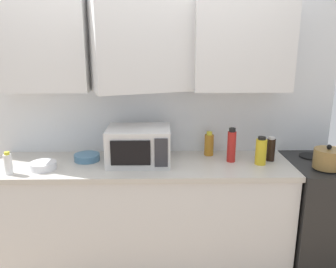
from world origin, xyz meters
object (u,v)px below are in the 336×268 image
object	(u,v)px
kettle	(328,159)
bottle_white_jar	(8,164)
bottle_yellow_mustard	(261,151)
bottle_amber_vinegar	(209,144)
bowl_mixing_large	(43,166)
bottle_soy_dark	(271,149)
microwave	(139,145)
stove_range	(332,214)
bowl_ceramic_small	(87,157)
bottle_red_sauce	(232,146)

from	to	relation	value
kettle	bottle_white_jar	xyz separation A→B (m)	(-2.31, -0.05, -0.01)
bottle_yellow_mustard	bottle_amber_vinegar	bearing A→B (deg)	148.21
kettle	bowl_mixing_large	distance (m)	2.10
bottle_white_jar	bottle_soy_dark	distance (m)	1.97
bottle_white_jar	bowl_mixing_large	xyz separation A→B (m)	(0.21, 0.09, -0.05)
microwave	bottle_yellow_mustard	bearing A→B (deg)	-2.99
stove_range	bowl_ceramic_small	size ratio (longest dim) A/B	4.55
bottle_white_jar	bowl_ceramic_small	bearing A→B (deg)	29.64
bottle_red_sauce	bottle_yellow_mustard	distance (m)	0.23
bottle_amber_vinegar	bowl_ceramic_small	size ratio (longest dim) A/B	1.00
kettle	bottle_white_jar	distance (m)	2.31
stove_range	bowl_mixing_large	size ratio (longest dim) A/B	4.72
stove_range	bowl_ceramic_small	xyz separation A→B (m)	(-1.98, 0.09, 0.47)
bottle_soy_dark	bottle_white_jar	bearing A→B (deg)	-172.62
kettle	microwave	distance (m)	1.41
microwave	bottle_white_jar	size ratio (longest dim) A/B	2.88
kettle	bowl_mixing_large	world-z (taller)	kettle
stove_range	bottle_soy_dark	world-z (taller)	bottle_soy_dark
bottle_soy_dark	bottle_amber_vinegar	size ratio (longest dim) A/B	0.97
bottle_yellow_mustard	bowl_ceramic_small	size ratio (longest dim) A/B	1.09
bottle_yellow_mustard	bowl_mixing_large	bearing A→B (deg)	-177.22
stove_range	bowl_ceramic_small	distance (m)	2.04
bottle_white_jar	bottle_amber_vinegar	size ratio (longest dim) A/B	0.83
kettle	bottle_soy_dark	world-z (taller)	bottle_soy_dark
microwave	bottle_white_jar	distance (m)	0.94
kettle	bottle_white_jar	size ratio (longest dim) A/B	1.23
bottle_yellow_mustard	bowl_ceramic_small	bearing A→B (deg)	175.38
bowl_ceramic_small	bowl_mixing_large	xyz separation A→B (m)	(-0.28, -0.19, 0.00)
bottle_yellow_mustard	bowl_ceramic_small	world-z (taller)	bottle_yellow_mustard
bottle_red_sauce	bowl_mixing_large	bearing A→B (deg)	-174.19
stove_range	microwave	bearing A→B (deg)	178.89
bottle_yellow_mustard	bottle_amber_vinegar	world-z (taller)	bottle_yellow_mustard
kettle	bottle_amber_vinegar	size ratio (longest dim) A/B	1.02
stove_range	bottle_red_sauce	size ratio (longest dim) A/B	3.36
bottle_soy_dark	bottle_amber_vinegar	bearing A→B (deg)	162.60
bottle_white_jar	bottle_red_sauce	distance (m)	1.65
bowl_mixing_large	bottle_soy_dark	bearing A→B (deg)	5.26
bottle_yellow_mustard	bowl_mixing_large	world-z (taller)	bottle_yellow_mustard
stove_range	kettle	size ratio (longest dim) A/B	4.46
bottle_red_sauce	bottle_amber_vinegar	size ratio (longest dim) A/B	1.36
bottle_amber_vinegar	bowl_mixing_large	distance (m)	1.31
bottle_white_jar	bottle_red_sauce	xyz separation A→B (m)	(1.63, 0.24, 0.05)
bottle_red_sauce	bottle_yellow_mustard	world-z (taller)	bottle_red_sauce
bottle_soy_dark	bottle_yellow_mustard	xyz separation A→B (m)	(-0.10, -0.08, 0.01)
microwave	bottle_yellow_mustard	world-z (taller)	microwave
bottle_red_sauce	bowl_mixing_large	size ratio (longest dim) A/B	1.41
bottle_soy_dark	bowl_ceramic_small	bearing A→B (deg)	178.87
bottle_white_jar	bottle_amber_vinegar	world-z (taller)	bottle_amber_vinegar
bottle_amber_vinegar	bottle_yellow_mustard	bearing A→B (deg)	-31.79
bowl_ceramic_small	bowl_mixing_large	world-z (taller)	bowl_mixing_large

